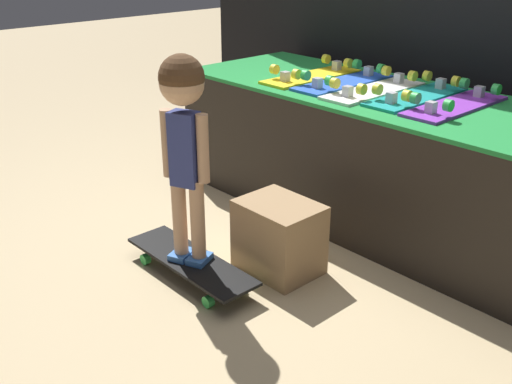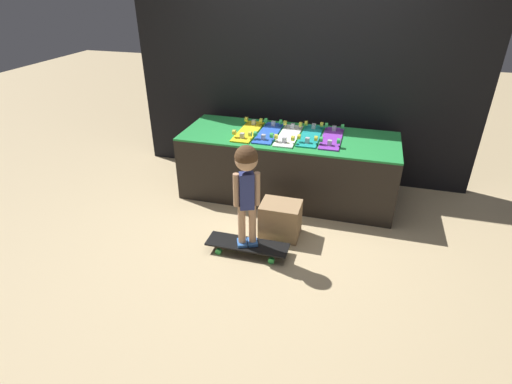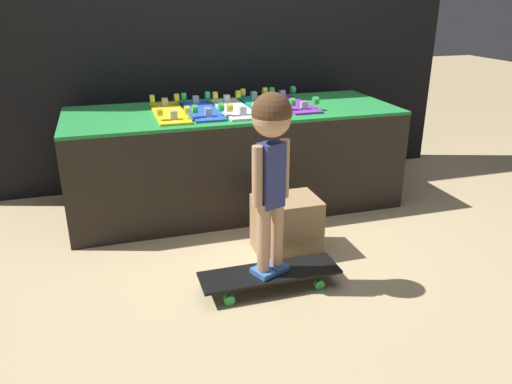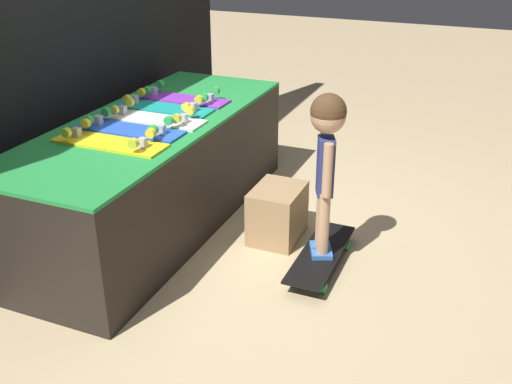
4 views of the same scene
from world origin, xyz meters
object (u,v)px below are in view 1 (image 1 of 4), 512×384
at_px(skateboard_white_on_rack, 374,89).
at_px(skateboard_yellow_on_rack, 312,75).
at_px(skateboard_on_floor, 191,262).
at_px(storage_box, 279,237).
at_px(skateboard_teal_on_rack, 417,95).
at_px(skateboard_purple_on_rack, 456,104).
at_px(skateboard_blue_on_rack, 344,81).
at_px(child, 184,122).

bearing_deg(skateboard_white_on_rack, skateboard_yellow_on_rack, 179.36).
bearing_deg(skateboard_yellow_on_rack, skateboard_on_floor, -73.95).
xyz_separation_m(skateboard_on_floor, storage_box, (0.21, 0.34, 0.09)).
distance_m(skateboard_teal_on_rack, skateboard_purple_on_rack, 0.21).
xyz_separation_m(skateboard_yellow_on_rack, skateboard_purple_on_rack, (0.86, 0.04, 0.00)).
xyz_separation_m(skateboard_white_on_rack, storage_box, (0.10, -0.76, -0.53)).
relative_size(skateboard_blue_on_rack, skateboard_on_floor, 0.89).
xyz_separation_m(skateboard_teal_on_rack, skateboard_purple_on_rack, (0.21, -0.01, 0.00)).
relative_size(skateboard_yellow_on_rack, skateboard_on_floor, 0.89).
bearing_deg(skateboard_yellow_on_rack, child, -73.95).
distance_m(skateboard_white_on_rack, storage_box, 0.93).
relative_size(skateboard_white_on_rack, skateboard_purple_on_rack, 1.00).
distance_m(skateboard_white_on_rack, skateboard_purple_on_rack, 0.43).
xyz_separation_m(skateboard_on_floor, child, (0.00, 0.00, 0.65)).
height_order(skateboard_white_on_rack, storage_box, skateboard_white_on_rack).
xyz_separation_m(skateboard_white_on_rack, child, (-0.11, -1.10, 0.03)).
height_order(skateboard_white_on_rack, child, child).
bearing_deg(skateboard_teal_on_rack, skateboard_yellow_on_rack, -175.55).
bearing_deg(skateboard_purple_on_rack, storage_box, -112.28).
height_order(skateboard_yellow_on_rack, skateboard_teal_on_rack, same).
relative_size(skateboard_white_on_rack, skateboard_teal_on_rack, 1.00).
relative_size(skateboard_teal_on_rack, storage_box, 1.78).
distance_m(skateboard_yellow_on_rack, storage_box, 1.07).
distance_m(skateboard_blue_on_rack, skateboard_teal_on_rack, 0.43).
height_order(skateboard_blue_on_rack, skateboard_on_floor, skateboard_blue_on_rack).
xyz_separation_m(skateboard_yellow_on_rack, storage_box, (0.53, -0.76, -0.53)).
bearing_deg(skateboard_purple_on_rack, child, -115.35).
relative_size(skateboard_purple_on_rack, skateboard_on_floor, 0.89).
height_order(skateboard_white_on_rack, skateboard_on_floor, skateboard_white_on_rack).
bearing_deg(skateboard_white_on_rack, child, -95.85).
height_order(skateboard_yellow_on_rack, skateboard_blue_on_rack, same).
xyz_separation_m(skateboard_purple_on_rack, child, (-0.54, -1.14, 0.03)).
height_order(skateboard_yellow_on_rack, skateboard_white_on_rack, same).
bearing_deg(skateboard_yellow_on_rack, skateboard_blue_on_rack, 4.33).
xyz_separation_m(skateboard_yellow_on_rack, skateboard_teal_on_rack, (0.64, 0.05, 0.00)).
height_order(skateboard_purple_on_rack, storage_box, skateboard_purple_on_rack).
distance_m(skateboard_blue_on_rack, child, 1.12).
bearing_deg(skateboard_purple_on_rack, skateboard_yellow_on_rack, -177.22).
height_order(skateboard_blue_on_rack, child, child).
height_order(skateboard_blue_on_rack, skateboard_purple_on_rack, same).
bearing_deg(skateboard_blue_on_rack, storage_box, -67.99).
xyz_separation_m(skateboard_blue_on_rack, storage_box, (0.31, -0.78, -0.53)).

